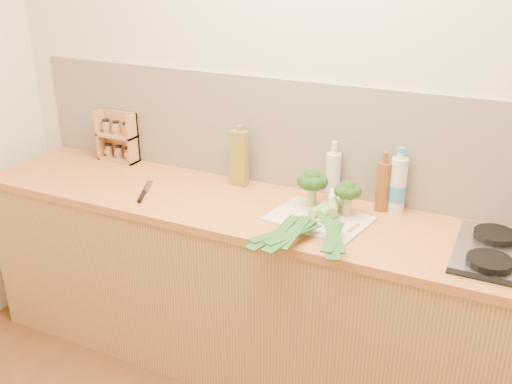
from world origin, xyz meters
TOP-DOWN VIEW (x-y plane):
  - room_shell at (0.00, 1.49)m, footprint 3.50×3.50m
  - counter at (0.00, 1.20)m, footprint 3.20×0.62m
  - chopping_board at (0.16, 1.19)m, footprint 0.46×0.37m
  - broccoli_left at (0.08, 1.29)m, footprint 0.14×0.14m
  - broccoli_right at (0.25, 1.27)m, footprint 0.12×0.12m
  - leek_front at (0.13, 1.17)m, footprint 0.23×0.70m
  - leek_mid at (0.18, 1.12)m, footprint 0.18×0.64m
  - leek_back at (0.24, 1.12)m, footprint 0.25×0.62m
  - chefs_knife at (-0.71, 1.07)m, footprint 0.14×0.27m
  - spice_rack at (-1.13, 1.44)m, footprint 0.23×0.09m
  - oil_tin at (-0.35, 1.40)m, footprint 0.08×0.05m
  - glass_bottle at (0.13, 1.44)m, footprint 0.07×0.07m
  - amber_bottle at (0.37, 1.42)m, footprint 0.06×0.06m
  - water_bottle at (0.44, 1.43)m, footprint 0.08×0.08m

SIDE VIEW (x-z plane):
  - counter at x=0.00m, z-range 0.00..0.90m
  - chopping_board at x=0.16m, z-range 0.90..0.91m
  - chefs_knife at x=-0.71m, z-range 0.90..0.92m
  - leek_front at x=0.13m, z-range 0.91..0.96m
  - leek_mid at x=0.18m, z-range 0.93..0.97m
  - leek_back at x=0.24m, z-range 0.95..0.99m
  - amber_bottle at x=0.37m, z-range 0.88..1.16m
  - glass_bottle at x=0.13m, z-range 0.88..1.16m
  - water_bottle at x=0.44m, z-range 0.88..1.16m
  - spice_rack at x=-1.13m, z-range 0.88..1.16m
  - broccoli_right at x=0.25m, z-range 0.94..1.11m
  - broccoli_left at x=0.08m, z-range 0.94..1.13m
  - oil_tin at x=-0.35m, z-range 0.89..1.20m
  - room_shell at x=0.00m, z-range -0.58..2.92m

